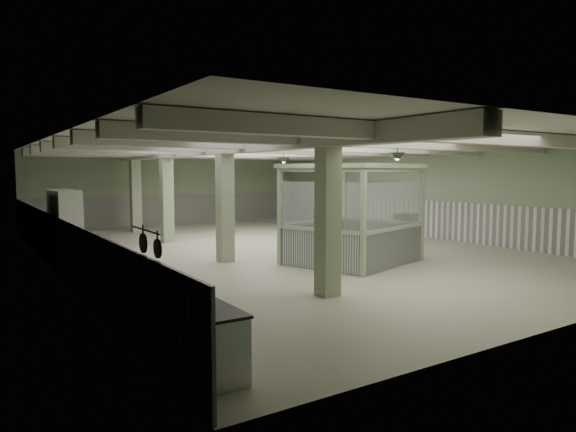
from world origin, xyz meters
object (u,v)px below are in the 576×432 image
walkin_cooler (65,229)px  filing_cabinet (405,235)px  prep_counter (160,313)px  guard_booth (353,197)px

walkin_cooler → filing_cabinet: 10.11m
prep_counter → filing_cabinet: bearing=22.3°
filing_cabinet → walkin_cooler: bearing=149.9°
walkin_cooler → filing_cabinet: bearing=-23.4°
guard_booth → filing_cabinet: 2.40m
prep_counter → walkin_cooler: (-0.08, 7.77, 0.60)m
prep_counter → walkin_cooler: walkin_cooler is taller
prep_counter → filing_cabinet: filing_cabinet is taller
walkin_cooler → guard_booth: 8.25m
filing_cabinet → prep_counter: bearing=-164.4°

